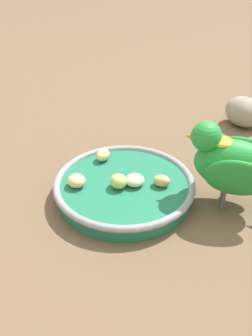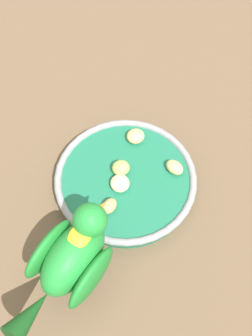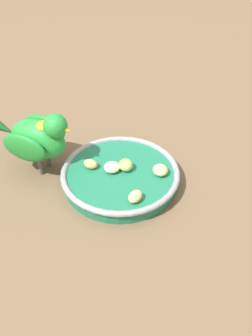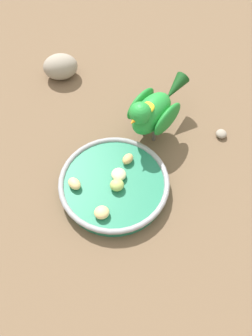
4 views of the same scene
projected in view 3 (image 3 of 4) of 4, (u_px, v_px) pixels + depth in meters
ground_plane at (109, 182)px, 0.77m from camera, size 4.00×4.00×0.00m
feeding_bowl at (120, 176)px, 0.76m from camera, size 0.22×0.22×0.03m
apple_piece_0 at (136, 196)px, 0.69m from camera, size 0.03×0.03×0.02m
apple_piece_1 at (160, 170)px, 0.74m from camera, size 0.03×0.03×0.02m
apple_piece_2 at (112, 167)px, 0.75m from camera, size 0.04×0.04×0.02m
apple_piece_3 at (126, 165)px, 0.75m from camera, size 0.03×0.03×0.02m
apple_piece_4 at (91, 164)px, 0.76m from camera, size 0.03×0.03×0.02m
parrot at (36, 136)px, 0.75m from camera, size 0.13×0.17×0.13m
pebble_0 at (37, 122)px, 0.91m from camera, size 0.03×0.03×0.02m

